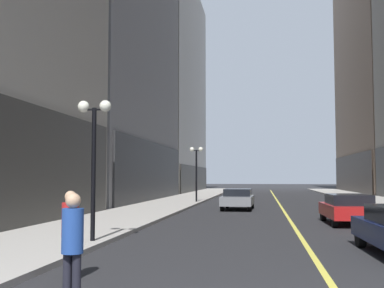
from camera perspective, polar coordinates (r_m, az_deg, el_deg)
name	(u,v)px	position (r m, az deg, el deg)	size (l,w,h in m)	color
ground_plane	(278,202)	(40.44, 10.29, -6.85)	(200.00, 200.00, 0.00)	#262628
sidewalk_left	(180,200)	(41.01, -1.39, -6.77)	(4.50, 78.00, 0.15)	#ADA8A0
sidewalk_right	(381,202)	(41.53, 21.81, -6.45)	(4.50, 78.00, 0.15)	#ADA8A0
lane_centre_stripe	(278,202)	(40.44, 10.29, -6.85)	(0.16, 70.00, 0.01)	#E5D64C
building_left_far	(146,88)	(68.53, -5.52, 6.68)	(14.28, 26.00, 29.55)	#A8A399
car_red	(348,208)	(22.07, 18.24, -7.30)	(2.02, 4.27, 1.32)	#B21919
car_grey	(238,198)	(30.44, 5.54, -6.51)	(2.01, 4.28, 1.32)	slate
pedestrian_in_red_jacket	(70,228)	(10.00, -14.44, -9.72)	(0.45, 0.45, 1.80)	black
pedestrian_in_blue_hoodie	(72,241)	(7.80, -14.17, -11.26)	(0.38, 0.38, 1.82)	black
street_lamp_left_near	(94,138)	(14.85, -11.70, 0.66)	(1.06, 0.36, 4.43)	black
street_lamp_left_far	(196,162)	(37.32, 0.53, -2.16)	(1.06, 0.36, 4.43)	black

